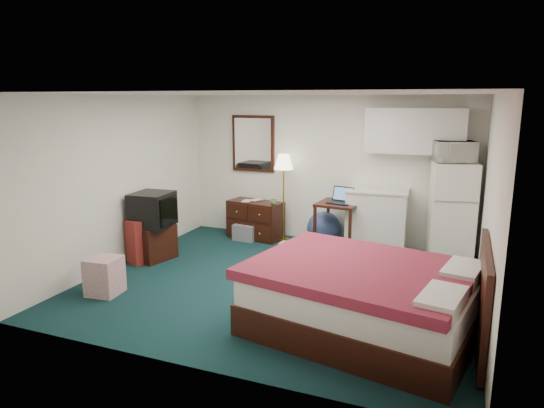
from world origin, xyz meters
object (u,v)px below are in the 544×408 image
at_px(bed, 363,299).
at_px(kitchen_counter, 376,221).
at_px(desk, 338,227).
at_px(dresser, 256,220).
at_px(floor_lamp, 283,198).
at_px(fridge, 452,212).
at_px(tv_stand, 152,242).
at_px(suitcase, 142,241).

bearing_deg(bed, kitchen_counter, 108.43).
bearing_deg(desk, dresser, 177.54).
distance_m(floor_lamp, fridge, 2.75).
relative_size(fridge, tv_stand, 2.62).
bearing_deg(dresser, kitchen_counter, 10.46).
xyz_separation_m(bed, suitcase, (-3.55, 0.98, -0.02)).
height_order(dresser, tv_stand, dresser).
relative_size(dresser, suitcase, 1.46).
bearing_deg(bed, tv_stand, 172.81).
bearing_deg(suitcase, tv_stand, 97.95).
bearing_deg(fridge, kitchen_counter, 168.68).
relative_size(kitchen_counter, bed, 0.45).
height_order(bed, suitcase, bed).
bearing_deg(bed, dresser, 142.65).
xyz_separation_m(dresser, kitchen_counter, (2.13, 0.01, 0.17)).
height_order(bed, tv_stand, bed).
bearing_deg(fridge, desk, 177.33).
bearing_deg(dresser, desk, 1.76).
bearing_deg(kitchen_counter, bed, -86.73).
height_order(dresser, bed, bed).
distance_m(desk, kitchen_counter, 0.62).
relative_size(desk, fridge, 0.54).
height_order(floor_lamp, suitcase, floor_lamp).
height_order(desk, fridge, fridge).
bearing_deg(kitchen_counter, tv_stand, -156.21).
xyz_separation_m(dresser, suitcase, (-1.07, -1.84, 0.00)).
distance_m(floor_lamp, kitchen_counter, 1.64).
relative_size(dresser, desk, 1.20).
bearing_deg(tv_stand, desk, 42.66).
height_order(desk, tv_stand, desk).
height_order(desk, suitcase, desk).
height_order(tv_stand, suitcase, suitcase).
distance_m(kitchen_counter, fridge, 1.15).
height_order(floor_lamp, tv_stand, floor_lamp).
relative_size(floor_lamp, tv_stand, 2.62).
bearing_deg(desk, suitcase, -142.62).
distance_m(desk, suitcase, 3.08).
relative_size(fridge, suitcase, 2.27).
bearing_deg(tv_stand, bed, -4.44).
relative_size(dresser, fridge, 0.64).
distance_m(bed, suitcase, 3.68).
relative_size(dresser, bed, 0.44).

